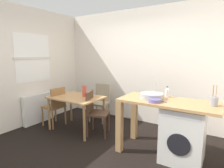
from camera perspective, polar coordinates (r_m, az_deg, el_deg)
ground_plane at (r=3.34m, az=-4.21°, el=-20.07°), size 5.46×5.46×0.00m
wall_back at (r=4.45m, az=9.12°, el=5.46°), size 4.60×0.10×2.70m
wall_window_side at (r=4.55m, az=-26.83°, el=4.70°), size 0.12×3.80×2.70m
radiator at (r=4.77m, az=-22.08°, el=-7.07°), size 0.10×0.80×0.70m
dining_table at (r=4.00m, az=-11.16°, el=-5.28°), size 1.10×0.76×0.74m
chair_person_seat at (r=4.35m, az=-17.31°, el=-6.19°), size 0.42×0.42×0.90m
chair_opposite at (r=3.75m, az=-5.43°, el=-8.27°), size 0.51×0.51×0.90m
chair_spare_by_wall at (r=4.56m, az=-3.57°, el=-5.09°), size 0.45×0.45×0.90m
kitchen_counter at (r=3.09m, az=13.10°, el=-7.45°), size 1.50×0.68×0.92m
washing_machine at (r=3.09m, az=21.44°, el=-14.41°), size 0.60×0.61×0.86m
sink_basin at (r=3.05m, az=12.32°, el=-3.66°), size 0.38×0.38×0.09m
tap at (r=3.20m, az=13.49°, el=-1.37°), size 0.02×0.02×0.28m
bottle_tall_green at (r=3.21m, az=16.93°, el=-2.52°), size 0.06×0.06×0.19m
mixing_bowl at (r=2.83m, az=13.24°, el=-5.03°), size 0.19×0.19×0.05m
utensil_crock at (r=2.93m, az=29.37°, el=-4.71°), size 0.11×0.11×0.30m
vase at (r=3.93m, az=-8.66°, el=-2.21°), size 0.09×0.09×0.24m
scissors at (r=2.91m, az=15.57°, el=-5.28°), size 0.15×0.06×0.01m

